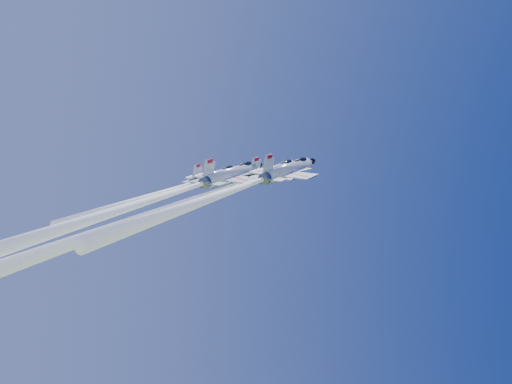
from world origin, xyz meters
name	(u,v)px	position (x,y,z in m)	size (l,w,h in m)	color
jet_lead	(190,201)	(-13.38, -5.63, 84.73)	(43.45, 32.31, 48.97)	white
jet_left	(171,190)	(-13.97, 1.70, 87.97)	(27.47, 19.73, 26.19)	white
jet_right	(235,189)	(-9.05, -12.12, 85.57)	(33.37, 24.11, 32.23)	white
jet_slot	(152,200)	(-19.91, -9.03, 83.66)	(37.07, 27.21, 39.06)	white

